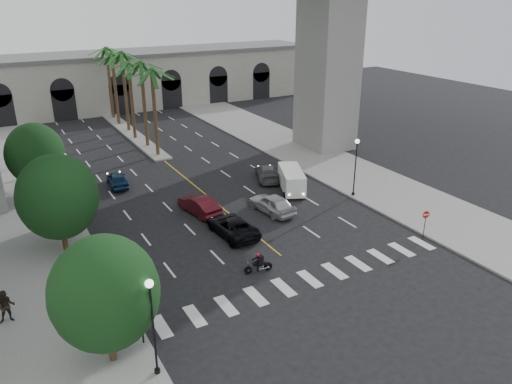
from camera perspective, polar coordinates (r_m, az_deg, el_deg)
name	(u,v)px	position (r m, az deg, el deg)	size (l,w,h in m)	color
ground	(297,268)	(33.80, 4.70, -8.70)	(140.00, 140.00, 0.00)	black
sidewalk_left	(28,229)	(42.54, -24.64, -3.90)	(8.00, 100.00, 0.15)	gray
sidewalk_right	(337,167)	(52.95, 9.20, 2.85)	(8.00, 100.00, 0.15)	gray
median	(132,134)	(66.32, -13.95, 6.43)	(2.00, 24.00, 0.20)	gray
pier_building	(98,82)	(81.65, -17.65, 11.91)	(71.00, 10.50, 8.50)	beige
palm_a	(152,74)	(55.07, -11.82, 13.11)	(3.20, 3.20, 10.30)	#47331E
palm_b	(141,66)	(58.85, -13.01, 13.83)	(3.20, 3.20, 10.60)	#47331E
palm_c	(129,66)	(62.64, -14.35, 13.76)	(3.20, 3.20, 10.10)	#47331E
palm_d	(122,56)	(66.47, -15.09, 14.78)	(3.20, 3.20, 10.90)	#47331E
palm_e	(112,56)	(70.32, -16.14, 14.66)	(3.20, 3.20, 10.40)	#47331E
palm_f	(106,51)	(74.22, -16.72, 15.16)	(3.20, 3.20, 10.70)	#47331E
street_tree_near	(105,293)	(24.98, -16.90, -10.99)	(5.20, 5.20, 6.89)	#382616
street_tree_mid	(58,197)	(36.48, -21.71, -0.52)	(5.44, 5.44, 7.21)	#382616
street_tree_far	(35,154)	(47.92, -23.91, 3.96)	(5.04, 5.04, 6.68)	#382616
lamp_post_left_near	(153,320)	(24.09, -11.74, -14.09)	(0.40, 0.40, 5.35)	black
lamp_post_left_far	(68,179)	(42.60, -20.69, 1.36)	(0.40, 0.40, 5.35)	black
lamp_post_right	(356,163)	(44.67, 11.32, 3.33)	(0.40, 0.40, 5.35)	black
traffic_signal_near	(140,304)	(26.50, -13.15, -12.39)	(0.25, 0.18, 3.65)	black
traffic_signal_far	(119,269)	(29.82, -15.43, -8.44)	(0.25, 0.18, 3.65)	black
motorcycle_rider	(259,263)	(32.99, 0.35, -8.17)	(1.95, 0.56, 1.41)	black
car_a	(272,204)	(41.47, 1.88, -1.32)	(1.88, 4.67, 1.59)	#B4B3B8
car_b	(199,205)	(41.55, -6.52, -1.48)	(1.59, 4.57, 1.51)	#4A0E15
car_c	(232,226)	(37.77, -2.71, -3.93)	(2.37, 5.13, 1.43)	black
car_d	(267,173)	(48.76, 1.26, 2.23)	(1.97, 4.85, 1.41)	slate
car_e	(117,179)	(48.80, -15.55, 1.40)	(1.65, 4.11, 1.40)	navy
cargo_van	(292,180)	(45.77, 4.09, 1.43)	(3.59, 5.21, 2.08)	white
pedestrian_a	(65,274)	(33.39, -21.02, -8.69)	(0.62, 0.41, 1.69)	black
pedestrian_b	(6,307)	(31.29, -26.66, -11.62)	(0.94, 0.74, 1.94)	black
do_not_enter_sign	(425,219)	(38.64, 18.80, -2.94)	(0.56, 0.17, 2.33)	black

